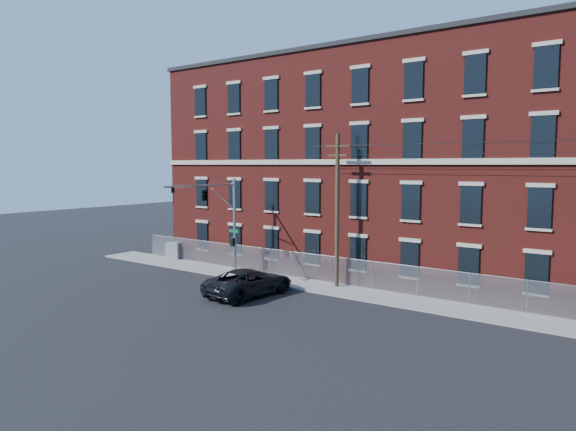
% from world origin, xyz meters
% --- Properties ---
extents(ground, '(140.00, 140.00, 0.00)m').
position_xyz_m(ground, '(0.00, 0.00, 0.00)').
color(ground, black).
rests_on(ground, ground).
extents(sidewalk, '(65.00, 3.00, 0.12)m').
position_xyz_m(sidewalk, '(12.00, 5.00, 0.06)').
color(sidewalk, gray).
rests_on(sidewalk, ground).
extents(mill_building, '(55.30, 14.32, 16.30)m').
position_xyz_m(mill_building, '(12.00, 13.93, 8.15)').
color(mill_building, maroon).
rests_on(mill_building, ground).
extents(chain_link_fence, '(59.06, 0.06, 1.85)m').
position_xyz_m(chain_link_fence, '(12.00, 6.30, 1.06)').
color(chain_link_fence, '#A5A8AD').
rests_on(chain_link_fence, ground).
extents(traffic_signal_mast, '(0.90, 6.75, 7.00)m').
position_xyz_m(traffic_signal_mast, '(-6.00, 2.18, 5.39)').
color(traffic_signal_mast, '#9EA0A5').
rests_on(traffic_signal_mast, ground).
extents(utility_pole_near, '(1.80, 0.28, 10.00)m').
position_xyz_m(utility_pole_near, '(2.00, 5.60, 5.34)').
color(utility_pole_near, '#423021').
rests_on(utility_pole_near, ground).
extents(pickup_truck, '(3.29, 6.27, 1.68)m').
position_xyz_m(pickup_truck, '(-1.35, 0.66, 0.84)').
color(pickup_truck, black).
rests_on(pickup_truck, ground).
extents(utility_cabinet, '(1.25, 0.90, 1.41)m').
position_xyz_m(utility_cabinet, '(-14.44, 6.00, 0.82)').
color(utility_cabinet, gray).
rests_on(utility_cabinet, sidewalk).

